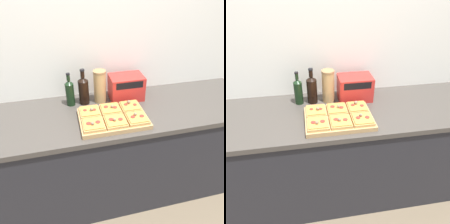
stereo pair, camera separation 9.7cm
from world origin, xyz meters
The scene contains 14 objects.
ground_plane centered at (0.00, 0.00, 0.00)m, with size 12.00×12.00×0.00m, color brown.
wall_back centered at (0.00, 0.67, 1.25)m, with size 6.00×0.06×2.50m.
kitchen_counter centered at (0.00, 0.32, 0.47)m, with size 2.63×0.67×0.93m.
cutting_board centered at (0.07, 0.20, 0.95)m, with size 0.48×0.34×0.03m, color tan.
pizza_slice_back_left centered at (-0.08, 0.28, 0.98)m, with size 0.15×0.15×0.05m.
pizza_slice_back_center centered at (0.08, 0.28, 0.98)m, with size 0.15×0.15×0.05m.
pizza_slice_back_right centered at (0.23, 0.28, 0.98)m, with size 0.15×0.15×0.05m.
pizza_slice_front_left centered at (-0.08, 0.12, 0.98)m, with size 0.15×0.15×0.05m.
pizza_slice_front_center centered at (0.07, 0.12, 0.98)m, with size 0.15×0.15×0.05m.
pizza_slice_front_right centered at (0.23, 0.12, 0.98)m, with size 0.15×0.15×0.05m.
olive_oil_bottle centered at (-0.20, 0.49, 1.05)m, with size 0.07×0.07×0.27m.
wine_bottle centered at (-0.09, 0.49, 1.05)m, with size 0.08×0.08×0.29m.
grain_jar_tall centered at (0.04, 0.49, 1.07)m, with size 0.10×0.10×0.27m.
toaster_oven centered at (0.26, 0.49, 1.04)m, with size 0.30×0.19×0.20m.
Camera 2 is at (-0.14, -1.07, 1.87)m, focal length 35.00 mm.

